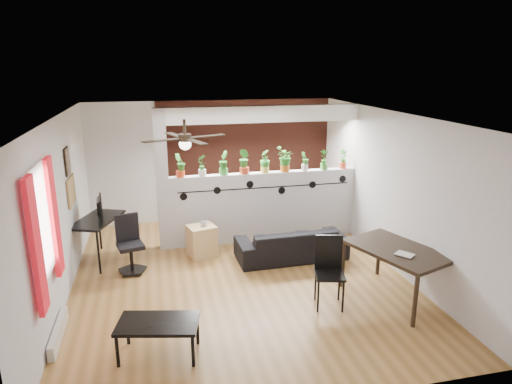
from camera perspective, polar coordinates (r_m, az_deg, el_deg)
The scene contains 30 objects.
room_shell at distance 7.07m, azimuth -2.24°, elevation -1.01°, with size 6.30×7.10×2.90m.
partition_wall at distance 8.82m, azimuth 1.09°, elevation -1.81°, with size 3.60×0.18×1.35m, color #BCBCC1.
ceiling_header at distance 8.45m, azimuth 1.15°, elevation 9.73°, with size 3.60×0.18×0.30m, color white.
pier_column at distance 8.41m, azimuth -11.63°, elevation 1.40°, with size 0.22×0.20×2.60m, color #BCBCC1.
brick_panel at distance 10.05m, azimuth -0.92°, elevation 4.07°, with size 3.90×0.05×2.60m, color #A0412E.
vine_decal at distance 8.62m, azimuth 1.26°, elevation 0.56°, with size 3.31×0.01×0.30m.
window_assembly at distance 5.90m, azimuth -25.12°, elevation -3.87°, with size 0.09×1.30×1.55m.
baseboard_heater at distance 6.48m, azimuth -23.46°, elevation -15.78°, with size 0.08×1.00×0.18m, color beige.
corkboard at distance 7.97m, azimuth -22.09°, elevation 0.13°, with size 0.03×0.60×0.45m, color #977A49.
framed_art at distance 7.82m, azimuth -22.54°, elevation 3.57°, with size 0.03×0.34×0.44m.
ceiling_fan at distance 6.45m, azimuth -8.88°, elevation 6.43°, with size 1.19×1.19×0.43m.
potted_plant_0 at distance 8.36m, azimuth -9.47°, elevation 3.40°, with size 0.28×0.25×0.44m.
potted_plant_1 at distance 8.39m, azimuth -6.77°, elevation 3.44°, with size 0.26×0.25×0.40m.
potted_plant_2 at distance 8.44m, azimuth -4.11°, elevation 3.73°, with size 0.24×0.27×0.45m.
potted_plant_3 at distance 8.50m, azimuth -1.47°, elevation 3.96°, with size 0.28×0.31×0.47m.
potted_plant_4 at distance 8.59m, azimuth 1.12°, elevation 3.93°, with size 0.19×0.23×0.43m.
potted_plant_5 at distance 8.69m, azimuth 3.65°, elevation 4.19°, with size 0.32×0.32×0.48m.
potted_plant_6 at distance 8.82m, azimuth 6.12°, elevation 3.94°, with size 0.19×0.16×0.36m.
potted_plant_7 at distance 8.95m, azimuth 8.52°, elevation 4.15°, with size 0.26×0.25×0.40m.
potted_plant_8 at distance 9.10m, azimuth 10.84°, elevation 4.17°, with size 0.22×0.19×0.38m.
sofa at distance 8.13m, azimuth 4.43°, elevation -6.47°, with size 1.84×0.72×0.54m, color black.
cube_shelf at distance 8.25m, azimuth -6.79°, elevation -6.10°, with size 0.47×0.41×0.57m, color tan.
cup at distance 8.13m, azimuth -6.52°, elevation -3.91°, with size 0.12×0.12×0.09m, color gray.
computer_desk at distance 8.31m, azimuth -19.21°, elevation -3.65°, with size 0.92×1.20×0.78m.
monitor at distance 8.40m, azimuth -19.22°, elevation -2.23°, with size 0.06×0.33×0.19m, color black.
office_chair at distance 7.84m, azimuth -15.48°, elevation -6.73°, with size 0.49×0.49×0.95m.
dining_table at distance 6.94m, azimuth 17.19°, elevation -7.38°, with size 1.30×1.64×0.78m.
book at distance 6.62m, azimuth 17.79°, elevation -7.69°, with size 0.18×0.24×0.02m, color gray.
folding_chair at distance 6.62m, azimuth 9.12°, elevation -8.95°, with size 0.49×0.49×1.01m.
coffee_table at distance 5.67m, azimuth -12.15°, elevation -16.00°, with size 1.03×0.71×0.44m.
Camera 1 is at (-1.24, -6.65, 3.34)m, focal length 32.00 mm.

